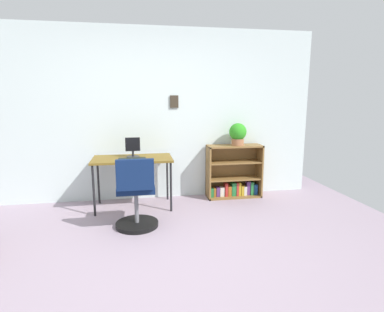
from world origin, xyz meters
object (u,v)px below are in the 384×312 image
Objects in this scene: bookshelf_low at (233,174)px; desk at (133,162)px; keyboard at (132,159)px; potted_plant_on_shelf at (238,134)px; office_chair at (136,198)px; monitor at (133,148)px.

desk is at bearing -170.97° from bookshelf_low.
bookshelf_low reaches higher than keyboard.
keyboard is 0.43× the size of bookshelf_low.
potted_plant_on_shelf is at bearing -56.56° from bookshelf_low.
bookshelf_low reaches higher than desk.
office_chair reaches higher than desk.
keyboard is 1.07× the size of potted_plant_on_shelf.
bookshelf_low is 2.50× the size of potted_plant_on_shelf.
monitor is 0.33× the size of bookshelf_low.
bookshelf_low is 0.66m from potted_plant_on_shelf.
potted_plant_on_shelf is at bearing 6.94° from desk.
potted_plant_on_shelf is at bearing 11.02° from keyboard.
keyboard is at bearing -166.86° from bookshelf_low.
potted_plant_on_shelf is (1.56, 0.96, 0.62)m from office_chair.
desk is 2.99× the size of keyboard.
desk is 0.19m from monitor.
potted_plant_on_shelf reaches higher than office_chair.
monitor is at bearing -174.84° from potted_plant_on_shelf.
monitor is 1.60m from potted_plant_on_shelf.
desk is 3.21× the size of potted_plant_on_shelf.
bookshelf_low is at bearing 123.44° from potted_plant_on_shelf.
office_chair is at bearing -86.91° from desk.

